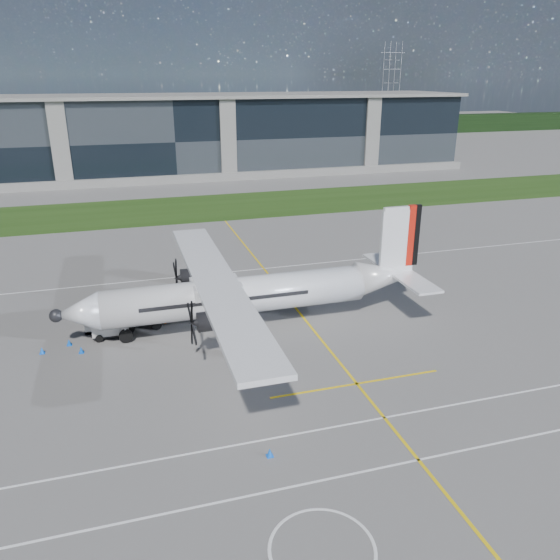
{
  "coord_description": "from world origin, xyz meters",
  "views": [
    {
      "loc": [
        -10.89,
        -34.74,
        19.29
      ],
      "look_at": [
        1.29,
        6.22,
        3.16
      ],
      "focal_mm": 35.0,
      "sensor_mm": 36.0,
      "label": 1
    }
  ],
  "objects_px": {
    "pylon_east": "(391,87)",
    "fuel_tanker_truck": "(120,314)",
    "turboprop_aircraft": "(250,274)",
    "ground_crew_person": "(164,311)",
    "safety_cone_nose_stbd": "(69,342)",
    "baggage_tug": "(110,326)",
    "safety_cone_nose_port": "(81,350)",
    "safety_cone_portwing": "(270,452)",
    "safety_cone_fwd": "(42,350)"
  },
  "relations": [
    {
      "from": "fuel_tanker_truck",
      "to": "safety_cone_nose_stbd",
      "type": "bearing_deg",
      "value": -154.02
    },
    {
      "from": "pylon_east",
      "to": "fuel_tanker_truck",
      "type": "distance_m",
      "value": 173.01
    },
    {
      "from": "safety_cone_portwing",
      "to": "safety_cone_fwd",
      "type": "xyz_separation_m",
      "value": [
        -13.0,
        15.95,
        0.0
      ]
    },
    {
      "from": "safety_cone_portwing",
      "to": "safety_cone_nose_port",
      "type": "relative_size",
      "value": 1.0
    },
    {
      "from": "safety_cone_fwd",
      "to": "baggage_tug",
      "type": "bearing_deg",
      "value": 16.94
    },
    {
      "from": "pylon_east",
      "to": "safety_cone_nose_port",
      "type": "relative_size",
      "value": 60.0
    },
    {
      "from": "fuel_tanker_truck",
      "to": "safety_cone_portwing",
      "type": "relative_size",
      "value": 13.89
    },
    {
      "from": "turboprop_aircraft",
      "to": "safety_cone_nose_stbd",
      "type": "relative_size",
      "value": 61.25
    },
    {
      "from": "turboprop_aircraft",
      "to": "safety_cone_fwd",
      "type": "xyz_separation_m",
      "value": [
        -15.87,
        -0.08,
        -4.34
      ]
    },
    {
      "from": "fuel_tanker_truck",
      "to": "baggage_tug",
      "type": "bearing_deg",
      "value": -124.67
    },
    {
      "from": "safety_cone_nose_port",
      "to": "turboprop_aircraft",
      "type": "bearing_deg",
      "value": 3.58
    },
    {
      "from": "fuel_tanker_truck",
      "to": "safety_cone_nose_stbd",
      "type": "height_order",
      "value": "fuel_tanker_truck"
    },
    {
      "from": "baggage_tug",
      "to": "ground_crew_person",
      "type": "bearing_deg",
      "value": 17.36
    },
    {
      "from": "ground_crew_person",
      "to": "safety_cone_nose_stbd",
      "type": "relative_size",
      "value": 4.3
    },
    {
      "from": "pylon_east",
      "to": "turboprop_aircraft",
      "type": "distance_m",
      "value": 169.59
    },
    {
      "from": "safety_cone_nose_stbd",
      "to": "safety_cone_nose_port",
      "type": "bearing_deg",
      "value": -58.98
    },
    {
      "from": "fuel_tanker_truck",
      "to": "ground_crew_person",
      "type": "bearing_deg",
      "value": 1.98
    },
    {
      "from": "turboprop_aircraft",
      "to": "safety_cone_portwing",
      "type": "height_order",
      "value": "turboprop_aircraft"
    },
    {
      "from": "pylon_east",
      "to": "safety_cone_fwd",
      "type": "height_order",
      "value": "pylon_east"
    },
    {
      "from": "safety_cone_nose_stbd",
      "to": "ground_crew_person",
      "type": "bearing_deg",
      "value": 15.39
    },
    {
      "from": "turboprop_aircraft",
      "to": "fuel_tanker_truck",
      "type": "relative_size",
      "value": 4.41
    },
    {
      "from": "pylon_east",
      "to": "safety_cone_portwing",
      "type": "xyz_separation_m",
      "value": [
        -89.53,
        -161.43,
        -14.75
      ]
    },
    {
      "from": "ground_crew_person",
      "to": "safety_cone_fwd",
      "type": "xyz_separation_m",
      "value": [
        -9.2,
        -2.84,
        -0.82
      ]
    },
    {
      "from": "ground_crew_person",
      "to": "turboprop_aircraft",
      "type": "bearing_deg",
      "value": -111.11
    },
    {
      "from": "safety_cone_fwd",
      "to": "safety_cone_nose_stbd",
      "type": "distance_m",
      "value": 2.01
    },
    {
      "from": "turboprop_aircraft",
      "to": "baggage_tug",
      "type": "bearing_deg",
      "value": 172.65
    },
    {
      "from": "safety_cone_nose_stbd",
      "to": "turboprop_aircraft",
      "type": "bearing_deg",
      "value": -2.97
    },
    {
      "from": "ground_crew_person",
      "to": "safety_cone_nose_port",
      "type": "relative_size",
      "value": 4.3
    },
    {
      "from": "ground_crew_person",
      "to": "safety_cone_nose_stbd",
      "type": "height_order",
      "value": "ground_crew_person"
    },
    {
      "from": "pylon_east",
      "to": "ground_crew_person",
      "type": "relative_size",
      "value": 13.97
    },
    {
      "from": "safety_cone_nose_port",
      "to": "safety_cone_nose_stbd",
      "type": "height_order",
      "value": "same"
    },
    {
      "from": "safety_cone_nose_port",
      "to": "safety_cone_nose_stbd",
      "type": "xyz_separation_m",
      "value": [
        -0.93,
        1.55,
        0.0
      ]
    },
    {
      "from": "fuel_tanker_truck",
      "to": "safety_cone_fwd",
      "type": "distance_m",
      "value": 6.45
    },
    {
      "from": "safety_cone_portwing",
      "to": "safety_cone_fwd",
      "type": "relative_size",
      "value": 1.0
    },
    {
      "from": "turboprop_aircraft",
      "to": "safety_cone_nose_stbd",
      "type": "height_order",
      "value": "turboprop_aircraft"
    },
    {
      "from": "baggage_tug",
      "to": "pylon_east",
      "type": "bearing_deg",
      "value": 55.86
    },
    {
      "from": "pylon_east",
      "to": "fuel_tanker_truck",
      "type": "bearing_deg",
      "value": -124.13
    },
    {
      "from": "ground_crew_person",
      "to": "safety_cone_fwd",
      "type": "distance_m",
      "value": 9.67
    },
    {
      "from": "safety_cone_fwd",
      "to": "safety_cone_nose_stbd",
      "type": "xyz_separation_m",
      "value": [
        1.84,
        0.81,
        0.0
      ]
    },
    {
      "from": "safety_cone_fwd",
      "to": "pylon_east",
      "type": "bearing_deg",
      "value": 54.82
    },
    {
      "from": "fuel_tanker_truck",
      "to": "ground_crew_person",
      "type": "relative_size",
      "value": 3.23
    },
    {
      "from": "baggage_tug",
      "to": "safety_cone_portwing",
      "type": "distance_m",
      "value": 19.24
    },
    {
      "from": "safety_cone_portwing",
      "to": "ground_crew_person",
      "type": "bearing_deg",
      "value": 101.42
    },
    {
      "from": "pylon_east",
      "to": "baggage_tug",
      "type": "height_order",
      "value": "pylon_east"
    },
    {
      "from": "baggage_tug",
      "to": "safety_cone_nose_stbd",
      "type": "bearing_deg",
      "value": -167.42
    },
    {
      "from": "turboprop_aircraft",
      "to": "safety_cone_nose_port",
      "type": "bearing_deg",
      "value": -176.42
    },
    {
      "from": "safety_cone_nose_port",
      "to": "baggage_tug",
      "type": "bearing_deg",
      "value": 46.21
    },
    {
      "from": "pylon_east",
      "to": "safety_cone_portwing",
      "type": "distance_m",
      "value": 185.18
    },
    {
      "from": "turboprop_aircraft",
      "to": "ground_crew_person",
      "type": "distance_m",
      "value": 8.02
    },
    {
      "from": "ground_crew_person",
      "to": "safety_cone_nose_port",
      "type": "height_order",
      "value": "ground_crew_person"
    }
  ]
}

